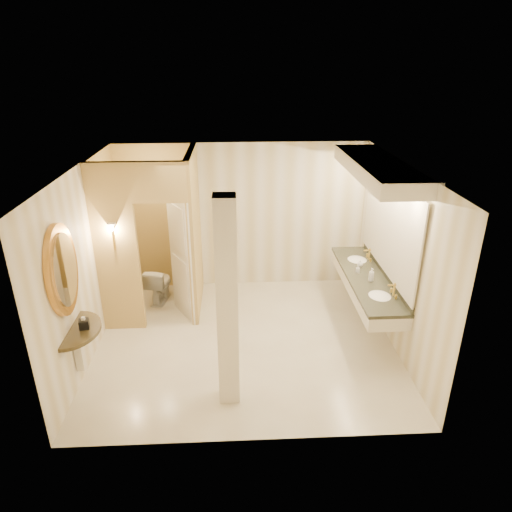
{
  "coord_description": "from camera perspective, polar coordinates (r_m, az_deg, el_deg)",
  "views": [
    {
      "loc": [
        -0.14,
        -5.95,
        4.05
      ],
      "look_at": [
        0.18,
        0.2,
        1.35
      ],
      "focal_mm": 32.0,
      "sensor_mm": 36.0,
      "label": 1
    }
  ],
  "objects": [
    {
      "name": "floor",
      "position": [
        7.2,
        -1.36,
        -10.56
      ],
      "size": [
        4.5,
        4.5,
        0.0
      ],
      "primitive_type": "plane",
      "color": "white",
      "rests_on": "ground"
    },
    {
      "name": "ceiling",
      "position": [
        6.1,
        -1.61,
        10.91
      ],
      "size": [
        4.5,
        4.5,
        0.0
      ],
      "primitive_type": "plane",
      "rotation": [
        3.14,
        0.0,
        0.0
      ],
      "color": "silver",
      "rests_on": "wall_back"
    },
    {
      "name": "wall_back",
      "position": [
        8.4,
        -1.86,
        4.91
      ],
      "size": [
        4.5,
        0.02,
        2.7
      ],
      "primitive_type": "cube",
      "color": "white",
      "rests_on": "floor"
    },
    {
      "name": "wall_front",
      "position": [
        4.78,
        -0.8,
        -10.64
      ],
      "size": [
        4.5,
        0.02,
        2.7
      ],
      "primitive_type": "cube",
      "color": "white",
      "rests_on": "floor"
    },
    {
      "name": "wall_left",
      "position": [
        6.86,
        -20.6,
        -1.07
      ],
      "size": [
        0.02,
        4.0,
        2.7
      ],
      "primitive_type": "cube",
      "color": "white",
      "rests_on": "floor"
    },
    {
      "name": "wall_right",
      "position": [
        6.96,
        17.39,
        -0.29
      ],
      "size": [
        0.02,
        4.0,
        2.7
      ],
      "primitive_type": "cube",
      "color": "white",
      "rests_on": "floor"
    },
    {
      "name": "toilet_closet",
      "position": [
        7.48,
        -10.36,
        2.41
      ],
      "size": [
        1.5,
        1.55,
        2.7
      ],
      "color": "#DBC872",
      "rests_on": "floor"
    },
    {
      "name": "wall_sconce",
      "position": [
        7.02,
        -17.55,
        3.27
      ],
      "size": [
        0.14,
        0.14,
        0.42
      ],
      "color": "gold",
      "rests_on": "toilet_closet"
    },
    {
      "name": "vanity",
      "position": [
        7.12,
        14.57,
        3.01
      ],
      "size": [
        0.75,
        2.57,
        2.09
      ],
      "color": "silver",
      "rests_on": "floor"
    },
    {
      "name": "console_shelf",
      "position": [
        6.09,
        -22.58,
        -4.74
      ],
      "size": [
        0.89,
        0.89,
        1.9
      ],
      "color": "black",
      "rests_on": "floor"
    },
    {
      "name": "pillar",
      "position": [
        5.42,
        -3.62,
        -6.22
      ],
      "size": [
        0.26,
        0.26,
        2.7
      ],
      "primitive_type": "cube",
      "color": "silver",
      "rests_on": "floor"
    },
    {
      "name": "tissue_box",
      "position": [
        6.24,
        -20.7,
        -7.95
      ],
      "size": [
        0.14,
        0.14,
        0.12
      ],
      "primitive_type": "cube",
      "rotation": [
        0.0,
        0.0,
        0.22
      ],
      "color": "black",
      "rests_on": "console_shelf"
    },
    {
      "name": "toilet",
      "position": [
        8.32,
        -12.0,
        -3.43
      ],
      "size": [
        0.49,
        0.71,
        0.66
      ],
      "primitive_type": "imported",
      "rotation": [
        0.0,
        0.0,
        2.94
      ],
      "color": "white",
      "rests_on": "floor"
    },
    {
      "name": "soap_bottle_a",
      "position": [
        7.46,
        12.61,
        -1.61
      ],
      "size": [
        0.06,
        0.06,
        0.12
      ],
      "primitive_type": "imported",
      "rotation": [
        0.0,
        0.0,
        -0.11
      ],
      "color": "beige",
      "rests_on": "vanity"
    },
    {
      "name": "soap_bottle_b",
      "position": [
        7.68,
        12.88,
        -0.91
      ],
      "size": [
        0.12,
        0.12,
        0.11
      ],
      "primitive_type": "imported",
      "rotation": [
        0.0,
        0.0,
        -0.41
      ],
      "color": "silver",
      "rests_on": "vanity"
    },
    {
      "name": "soap_bottle_c",
      "position": [
        7.21,
        14.23,
        -2.27
      ],
      "size": [
        0.1,
        0.11,
        0.21
      ],
      "primitive_type": "imported",
      "rotation": [
        0.0,
        0.0,
        0.33
      ],
      "color": "#C6B28C",
      "rests_on": "vanity"
    }
  ]
}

